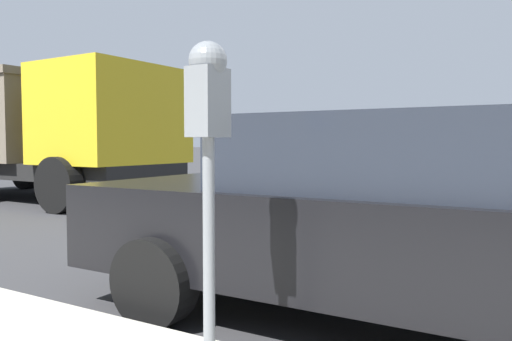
# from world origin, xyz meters

# --- Properties ---
(ground_plane) EXTENTS (220.00, 220.00, 0.00)m
(ground_plane) POSITION_xyz_m (0.00, 0.00, 0.00)
(ground_plane) COLOR #333335
(parking_meter) EXTENTS (0.21, 0.19, 1.64)m
(parking_meter) POSITION_xyz_m (-2.53, 0.92, 1.41)
(parking_meter) COLOR gray
(parking_meter) RESTS_ON sidewalk
(car_black) EXTENTS (2.05, 4.73, 1.49)m
(car_black) POSITION_xyz_m (-1.01, 0.31, 0.79)
(car_black) COLOR black
(car_black) RESTS_ON ground_plane
(dump_truck) EXTENTS (3.05, 7.12, 2.84)m
(dump_truck) POSITION_xyz_m (2.86, 9.72, 1.64)
(dump_truck) COLOR black
(dump_truck) RESTS_ON ground_plane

